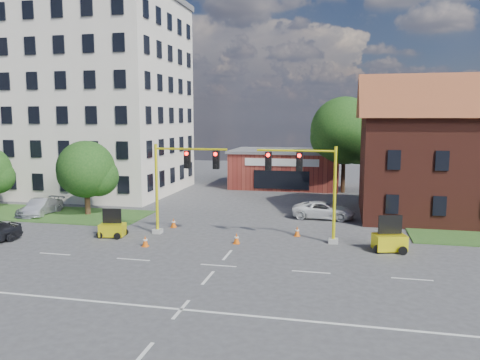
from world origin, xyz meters
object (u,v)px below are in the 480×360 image
at_px(trailer_west, 112,228).
at_px(pickup_white, 323,210).
at_px(signal_mast_west, 179,178).
at_px(signal_mast_east, 309,182).
at_px(trailer_east, 389,241).

xyz_separation_m(trailer_west, pickup_white, (13.62, 8.95, 0.10)).
relative_size(signal_mast_west, signal_mast_east, 1.00).
distance_m(signal_mast_east, trailer_east, 6.05).
bearing_deg(trailer_west, signal_mast_east, -2.23).
height_order(signal_mast_east, trailer_west, signal_mast_east).
height_order(trailer_east, pickup_white, trailer_east).
bearing_deg(signal_mast_west, trailer_east, -4.58).
relative_size(trailer_west, trailer_east, 0.88).
bearing_deg(trailer_east, signal_mast_east, 151.33).
relative_size(signal_mast_west, trailer_west, 3.35).
distance_m(signal_mast_west, trailer_west, 5.62).
height_order(signal_mast_west, trailer_east, signal_mast_west).
distance_m(signal_mast_west, pickup_white, 12.36).
bearing_deg(signal_mast_west, pickup_white, 38.06).
height_order(signal_mast_west, signal_mast_east, same).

